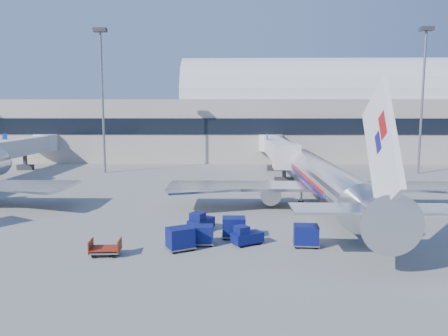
{
  "coord_description": "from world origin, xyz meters",
  "views": [
    {
      "loc": [
        0.61,
        -39.16,
        10.05
      ],
      "look_at": [
        -0.33,
        6.0,
        4.02
      ],
      "focal_mm": 35.0,
      "sensor_mm": 36.0,
      "label": 1
    }
  ],
  "objects_px": {
    "jetbridge_mid": "(18,148)",
    "cart_solo_near": "(306,235)",
    "tug_lead": "(246,236)",
    "mast_east": "(424,79)",
    "cart_train_a": "(234,227)",
    "jetbridge_near": "(277,148)",
    "cart_open_red": "(106,250)",
    "cart_train_c": "(180,238)",
    "barrier_near": "(415,211)",
    "cart_train_b": "(203,235)",
    "tug_left": "(200,222)",
    "mast_west": "(102,79)",
    "tug_right": "(388,223)",
    "airliner_main": "(326,181)"
  },
  "relations": [
    {
      "from": "jetbridge_mid",
      "to": "cart_solo_near",
      "type": "bearing_deg",
      "value": -43.7
    },
    {
      "from": "jetbridge_mid",
      "to": "tug_lead",
      "type": "relative_size",
      "value": 10.72
    },
    {
      "from": "mast_east",
      "to": "cart_train_a",
      "type": "distance_m",
      "value": 48.26
    },
    {
      "from": "mast_east",
      "to": "cart_solo_near",
      "type": "distance_m",
      "value": 46.89
    },
    {
      "from": "jetbridge_near",
      "to": "cart_open_red",
      "type": "bearing_deg",
      "value": -111.16
    },
    {
      "from": "tug_lead",
      "to": "cart_train_c",
      "type": "xyz_separation_m",
      "value": [
        -4.79,
        -1.37,
        0.2
      ]
    },
    {
      "from": "barrier_near",
      "to": "cart_train_b",
      "type": "height_order",
      "value": "cart_train_b"
    },
    {
      "from": "tug_left",
      "to": "cart_train_a",
      "type": "distance_m",
      "value": 3.58
    },
    {
      "from": "mast_west",
      "to": "tug_lead",
      "type": "distance_m",
      "value": 45.46
    },
    {
      "from": "mast_east",
      "to": "cart_open_red",
      "type": "bearing_deg",
      "value": -133.66
    },
    {
      "from": "cart_solo_near",
      "to": "tug_lead",
      "type": "bearing_deg",
      "value": 178.8
    },
    {
      "from": "barrier_near",
      "to": "tug_right",
      "type": "bearing_deg",
      "value": -129.07
    },
    {
      "from": "airliner_main",
      "to": "jetbridge_near",
      "type": "height_order",
      "value": "airliner_main"
    },
    {
      "from": "mast_west",
      "to": "tug_left",
      "type": "xyz_separation_m",
      "value": [
        17.88,
        -33.55,
        -14.06
      ]
    },
    {
      "from": "mast_west",
      "to": "tug_right",
      "type": "distance_m",
      "value": 49.45
    },
    {
      "from": "cart_train_b",
      "to": "tug_lead",
      "type": "bearing_deg",
      "value": 0.97
    },
    {
      "from": "airliner_main",
      "to": "tug_lead",
      "type": "distance_m",
      "value": 14.76
    },
    {
      "from": "airliner_main",
      "to": "mast_east",
      "type": "xyz_separation_m",
      "value": [
        20.0,
        25.49,
        11.87
      ]
    },
    {
      "from": "tug_left",
      "to": "cart_open_red",
      "type": "xyz_separation_m",
      "value": [
        -6.1,
        -6.51,
        -0.34
      ]
    },
    {
      "from": "cart_train_a",
      "to": "barrier_near",
      "type": "bearing_deg",
      "value": 23.69
    },
    {
      "from": "tug_right",
      "to": "cart_train_b",
      "type": "relative_size",
      "value": 1.47
    },
    {
      "from": "tug_right",
      "to": "tug_left",
      "type": "distance_m",
      "value": 15.7
    },
    {
      "from": "barrier_near",
      "to": "cart_train_a",
      "type": "relative_size",
      "value": 1.57
    },
    {
      "from": "jetbridge_mid",
      "to": "jetbridge_near",
      "type": "bearing_deg",
      "value": 0.0
    },
    {
      "from": "airliner_main",
      "to": "barrier_near",
      "type": "distance_m",
      "value": 8.74
    },
    {
      "from": "tug_left",
      "to": "tug_lead",
      "type": "bearing_deg",
      "value": -107.11
    },
    {
      "from": "barrier_near",
      "to": "tug_lead",
      "type": "bearing_deg",
      "value": -150.09
    },
    {
      "from": "cart_train_c",
      "to": "tug_left",
      "type": "bearing_deg",
      "value": 49.99
    },
    {
      "from": "jetbridge_near",
      "to": "cart_open_red",
      "type": "distance_m",
      "value": 43.96
    },
    {
      "from": "jetbridge_near",
      "to": "tug_left",
      "type": "height_order",
      "value": "jetbridge_near"
    },
    {
      "from": "airliner_main",
      "to": "cart_open_red",
      "type": "xyz_separation_m",
      "value": [
        -18.22,
        -14.56,
        -2.53
      ]
    },
    {
      "from": "airliner_main",
      "to": "tug_lead",
      "type": "height_order",
      "value": "airliner_main"
    },
    {
      "from": "tug_lead",
      "to": "airliner_main",
      "type": "bearing_deg",
      "value": 24.19
    },
    {
      "from": "barrier_near",
      "to": "tug_right",
      "type": "xyz_separation_m",
      "value": [
        -4.42,
        -5.45,
        0.22
      ]
    },
    {
      "from": "tug_right",
      "to": "mast_west",
      "type": "bearing_deg",
      "value": 169.6
    },
    {
      "from": "tug_left",
      "to": "airliner_main",
      "type": "bearing_deg",
      "value": -27.41
    },
    {
      "from": "cart_open_red",
      "to": "tug_lead",
      "type": "bearing_deg",
      "value": 10.75
    },
    {
      "from": "mast_west",
      "to": "cart_open_red",
      "type": "relative_size",
      "value": 10.4
    },
    {
      "from": "tug_lead",
      "to": "cart_train_b",
      "type": "xyz_separation_m",
      "value": [
        -3.26,
        -0.1,
        0.11
      ]
    },
    {
      "from": "cart_train_a",
      "to": "cart_train_b",
      "type": "relative_size",
      "value": 1.12
    },
    {
      "from": "mast_west",
      "to": "tug_left",
      "type": "relative_size",
      "value": 8.19
    },
    {
      "from": "tug_right",
      "to": "cart_open_red",
      "type": "xyz_separation_m",
      "value": [
        -21.8,
        -6.61,
        -0.27
      ]
    },
    {
      "from": "jetbridge_mid",
      "to": "tug_left",
      "type": "relative_size",
      "value": 9.96
    },
    {
      "from": "tug_lead",
      "to": "cart_train_a",
      "type": "xyz_separation_m",
      "value": [
        -0.91,
        1.68,
        0.21
      ]
    },
    {
      "from": "cart_train_c",
      "to": "cart_solo_near",
      "type": "height_order",
      "value": "cart_train_c"
    },
    {
      "from": "tug_right",
      "to": "cart_train_c",
      "type": "xyz_separation_m",
      "value": [
        -16.75,
        -5.35,
        0.22
      ]
    },
    {
      "from": "jetbridge_near",
      "to": "mast_west",
      "type": "relative_size",
      "value": 1.22
    },
    {
      "from": "mast_west",
      "to": "barrier_near",
      "type": "distance_m",
      "value": 49.33
    },
    {
      "from": "tug_right",
      "to": "cart_train_c",
      "type": "distance_m",
      "value": 17.59
    },
    {
      "from": "jetbridge_near",
      "to": "tug_lead",
      "type": "xyz_separation_m",
      "value": [
        -5.99,
        -38.24,
        -3.24
      ]
    }
  ]
}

